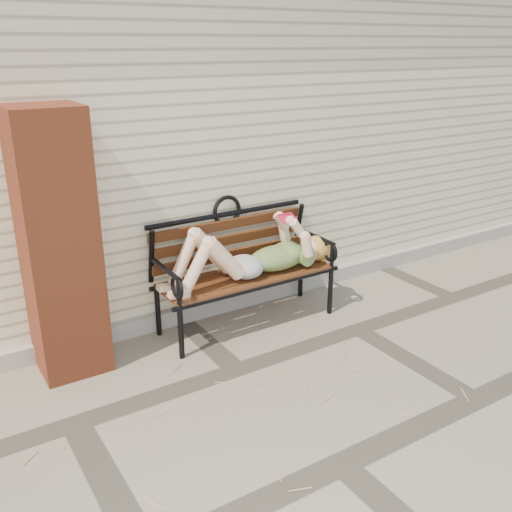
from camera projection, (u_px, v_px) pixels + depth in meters
ground at (358, 329)px, 5.06m from camera, size 80.00×80.00×0.00m
house_wall at (199, 120)px, 6.90m from camera, size 8.00×4.00×3.00m
foundation_strip at (294, 285)px, 5.80m from camera, size 8.00×0.10×0.15m
brick_pillar at (59, 246)px, 4.15m from camera, size 0.50×0.50×2.00m
garden_bench at (241, 255)px, 5.03m from camera, size 1.73×0.69×1.12m
reading_woman at (250, 255)px, 4.92m from camera, size 1.63×0.37×0.51m
straw_scatter at (226, 402)px, 4.03m from camera, size 3.05×1.52×0.01m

